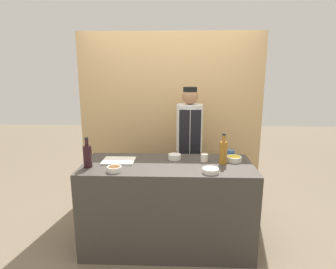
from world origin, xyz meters
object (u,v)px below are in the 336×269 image
Objects in this scene: sauce_bowl_yellow at (234,159)px; bottle_amber at (223,152)px; sauce_bowl_purple at (211,170)px; bottle_wine at (87,156)px; chef_center at (189,147)px; cup_blue at (231,154)px; sauce_bowl_brown at (114,169)px; cutting_board at (119,161)px; sauce_bowl_white at (175,156)px; cup_cream at (204,158)px.

bottle_amber is (-0.13, -0.08, 0.10)m from sauce_bowl_yellow.
sauce_bowl_yellow is at bearing 51.50° from sauce_bowl_purple.
chef_center is at bearing 39.78° from bottle_wine.
cup_blue is 0.66m from chef_center.
bottle_wine is at bearing 157.60° from sauce_bowl_brown.
sauce_bowl_yellow is 0.53× the size of bottle_wine.
cutting_board is 4.16× the size of cup_blue.
sauce_bowl_white is (0.57, 0.41, 0.00)m from sauce_bowl_brown.
sauce_bowl_brown is 1.25m from chef_center.
sauce_bowl_white is 0.45× the size of bottle_wine.
cutting_board is 1.08× the size of bottle_wine.
sauce_bowl_brown is 0.45× the size of bottle_wine.
sauce_bowl_yellow reaches higher than sauce_bowl_brown.
sauce_bowl_white is 0.60m from cutting_board.
bottle_amber is at bearing -1.26° from cutting_board.
sauce_bowl_purple is 0.09× the size of chef_center.
sauce_bowl_brown is 0.95m from cup_cream.
sauce_bowl_white is at bearing 130.34° from sauce_bowl_purple.
sauce_bowl_purple is at bearing 0.01° from sauce_bowl_brown.
sauce_bowl_yellow is 0.15m from cup_blue.
chef_center reaches higher than cup_blue.
chef_center is (-0.45, 0.48, -0.05)m from cup_blue.
chef_center reaches higher than sauce_bowl_purple.
cup_blue is at bearing 61.76° from bottle_amber.
sauce_bowl_white is 0.33m from cup_cream.
cup_cream reaches higher than sauce_bowl_yellow.
sauce_bowl_yellow is 1.52m from bottle_wine.
bottle_wine is (-1.37, -0.16, -0.01)m from bottle_amber.
sauce_bowl_yellow is at bearing 2.77° from cutting_board.
sauce_bowl_brown is 0.43× the size of bottle_amber.
sauce_bowl_brown is at bearing -179.99° from sauce_bowl_purple.
bottle_amber reaches higher than cutting_board.
sauce_bowl_brown reaches higher than cutting_board.
cup_cream is (-0.03, 0.34, 0.02)m from sauce_bowl_purple.
sauce_bowl_purple is at bearing -49.66° from sauce_bowl_white.
sauce_bowl_purple is at bearing -85.18° from cup_cream.
bottle_amber is (0.16, 0.28, 0.10)m from sauce_bowl_purple.
chef_center is (0.18, 0.58, -0.05)m from sauce_bowl_white.
sauce_bowl_white is at bearing 35.58° from sauce_bowl_brown.
sauce_bowl_brown is 0.88× the size of sauce_bowl_purple.
chef_center is at bearing 72.65° from sauce_bowl_white.
cup_cream is at bearing 21.09° from sauce_bowl_brown.
cutting_board is at bearing -169.76° from sauce_bowl_white.
bottle_amber is at bearing 6.53° from bottle_wine.
sauce_bowl_brown is 0.30m from cutting_board.
cup_blue is (0.31, 0.17, -0.00)m from cup_cream.
cup_blue is at bearing 14.57° from bottle_wine.
sauce_bowl_brown is 1.12m from bottle_amber.
cup_cream is at bearing -11.68° from sauce_bowl_white.
chef_center is (-0.16, 0.99, -0.04)m from sauce_bowl_purple.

